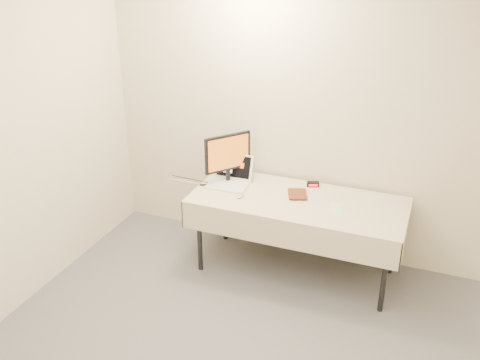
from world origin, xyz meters
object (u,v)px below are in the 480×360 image
at_px(table, 298,206).
at_px(laptop, 230,177).
at_px(monitor, 228,155).
at_px(book, 289,184).

height_order(table, laptop, laptop).
relative_size(monitor, book, 2.19).
height_order(laptop, book, laptop).
xyz_separation_m(table, monitor, (-0.70, 0.10, 0.34)).
bearing_deg(monitor, table, -60.02).
distance_m(laptop, book, 0.58).
bearing_deg(book, monitor, 155.77).
relative_size(laptop, book, 1.75).
height_order(table, book, book).
bearing_deg(laptop, monitor, 162.13).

